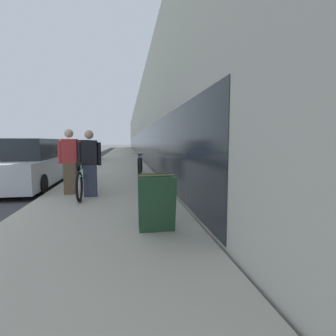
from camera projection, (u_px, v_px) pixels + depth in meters
sidewalk_slab at (121, 156)px, 26.23m from camera, size 3.43×70.00×0.11m
storefront_facade at (173, 129)px, 34.84m from camera, size 10.01×70.00×6.27m
lawn_strip at (3, 155)px, 28.17m from camera, size 7.17×70.00×0.03m
tandem_bicycle at (86, 180)px, 7.03m from camera, size 0.52×2.66×0.91m
person_rider at (90, 163)px, 6.67m from camera, size 0.58×0.23×1.70m
person_bystander at (70, 162)px, 7.01m from camera, size 0.59×0.23×1.74m
bike_rack_hoop at (140, 166)px, 9.43m from camera, size 0.05×0.60×0.84m
cruiser_bike_nearest at (139, 167)px, 10.35m from camera, size 0.52×1.89×0.94m
cruiser_bike_middle at (141, 163)px, 12.53m from camera, size 0.52×1.80×0.85m
sandwich_board_sign at (157, 203)px, 4.14m from camera, size 0.56×0.56×0.90m
parked_sedan_curbside at (27, 166)px, 8.66m from camera, size 1.91×4.71×1.61m
vintage_roadster_curbside at (67, 162)px, 14.52m from camera, size 1.82×4.33×0.94m
parked_sedan_far at (81, 152)px, 19.72m from camera, size 1.81×4.12×1.63m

